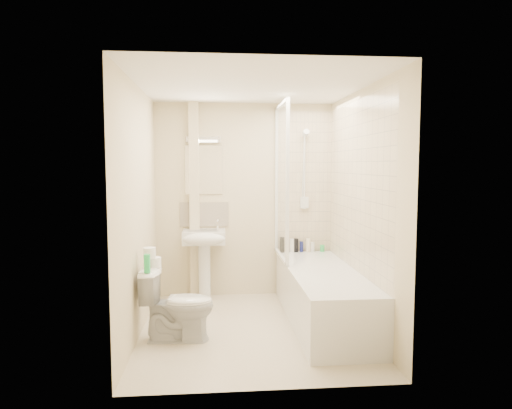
{
  "coord_description": "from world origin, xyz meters",
  "views": [
    {
      "loc": [
        -0.35,
        -4.43,
        1.64
      ],
      "look_at": [
        0.05,
        0.2,
        1.24
      ],
      "focal_mm": 32.0,
      "sensor_mm": 36.0,
      "label": 1
    }
  ],
  "objects": [
    {
      "name": "bathtub",
      "position": [
        0.75,
        0.16,
        0.29
      ],
      "size": [
        0.7,
        2.1,
        0.55
      ],
      "color": "white",
      "rests_on": "ground"
    },
    {
      "name": "ceiling",
      "position": [
        0.0,
        0.0,
        2.4
      ],
      "size": [
        2.2,
        2.5,
        0.02
      ],
      "primitive_type": "cube",
      "color": "white",
      "rests_on": "wall_back"
    },
    {
      "name": "tile_right",
      "position": [
        1.09,
        0.16,
        1.42
      ],
      "size": [
        0.01,
        2.1,
        1.75
      ],
      "primitive_type": "cube",
      "color": "beige",
      "rests_on": "wall_right"
    },
    {
      "name": "bottle_cream",
      "position": [
        0.79,
        1.16,
        0.63
      ],
      "size": [
        0.06,
        0.06,
        0.17
      ],
      "primitive_type": "cylinder",
      "color": "#F7E8BF",
      "rests_on": "bathtub"
    },
    {
      "name": "bottle_black_b",
      "position": [
        0.64,
        1.16,
        0.64
      ],
      "size": [
        0.06,
        0.06,
        0.17
      ],
      "primitive_type": "cylinder",
      "color": "black",
      "rests_on": "bathtub"
    },
    {
      "name": "bottle_white_a",
      "position": [
        0.59,
        1.16,
        0.63
      ],
      "size": [
        0.06,
        0.06,
        0.17
      ],
      "primitive_type": "cylinder",
      "color": "white",
      "rests_on": "bathtub"
    },
    {
      "name": "bottle_white_b",
      "position": [
        0.85,
        1.16,
        0.61
      ],
      "size": [
        0.05,
        0.05,
        0.12
      ],
      "primitive_type": "cylinder",
      "color": "silver",
      "rests_on": "bathtub"
    },
    {
      "name": "pipe_boxing",
      "position": [
        -0.62,
        1.19,
        1.2
      ],
      "size": [
        0.12,
        0.12,
        2.4
      ],
      "primitive_type": "cube",
      "color": "beige",
      "rests_on": "ground"
    },
    {
      "name": "bottle_green",
      "position": [
        0.98,
        1.16,
        0.59
      ],
      "size": [
        0.06,
        0.06,
        0.08
      ],
      "primitive_type": "cylinder",
      "color": "#33C657",
      "rests_on": "bathtub"
    },
    {
      "name": "shower_screen",
      "position": [
        0.4,
        0.8,
        1.45
      ],
      "size": [
        0.04,
        0.92,
        1.8
      ],
      "color": "white",
      "rests_on": "bathtub"
    },
    {
      "name": "bottle_black_a",
      "position": [
        0.46,
        1.16,
        0.65
      ],
      "size": [
        0.06,
        0.06,
        0.19
      ],
      "primitive_type": "cylinder",
      "color": "black",
      "rests_on": "bathtub"
    },
    {
      "name": "bottle_blue",
      "position": [
        0.71,
        1.16,
        0.62
      ],
      "size": [
        0.04,
        0.04,
        0.13
      ],
      "primitive_type": "cylinder",
      "color": "navy",
      "rests_on": "bathtub"
    },
    {
      "name": "splashback",
      "position": [
        -0.5,
        1.24,
        1.03
      ],
      "size": [
        0.6,
        0.02,
        0.3
      ],
      "primitive_type": "cube",
      "color": "beige",
      "rests_on": "wall_back"
    },
    {
      "name": "wall_left",
      "position": [
        -1.1,
        0.0,
        1.2
      ],
      "size": [
        0.02,
        2.5,
        2.4
      ],
      "primitive_type": "cube",
      "color": "beige",
      "rests_on": "ground"
    },
    {
      "name": "toilet",
      "position": [
        -0.72,
        -0.21,
        0.34
      ],
      "size": [
        0.47,
        0.72,
        0.68
      ],
      "primitive_type": "imported",
      "rotation": [
        0.0,
        0.0,
        1.5
      ],
      "color": "white",
      "rests_on": "ground"
    },
    {
      "name": "wall_right",
      "position": [
        1.1,
        0.0,
        1.2
      ],
      "size": [
        0.02,
        2.5,
        2.4
      ],
      "primitive_type": "cube",
      "color": "beige",
      "rests_on": "ground"
    },
    {
      "name": "green_bottle",
      "position": [
        -0.98,
        -0.33,
        0.76
      ],
      "size": [
        0.06,
        0.06,
        0.17
      ],
      "primitive_type": "cylinder",
      "color": "#2ACA5F",
      "rests_on": "toilet"
    },
    {
      "name": "toilet_roll_lower",
      "position": [
        -0.94,
        -0.1,
        0.72
      ],
      "size": [
        0.12,
        0.12,
        0.09
      ],
      "primitive_type": "cylinder",
      "color": "white",
      "rests_on": "toilet"
    },
    {
      "name": "toilet_roll_upper",
      "position": [
        -0.98,
        -0.14,
        0.82
      ],
      "size": [
        0.12,
        0.12,
        0.1
      ],
      "primitive_type": "cylinder",
      "color": "white",
      "rests_on": "toilet_roll_lower"
    },
    {
      "name": "shower_fixture",
      "position": [
        0.75,
        1.19,
        1.55
      ],
      "size": [
        0.1,
        0.16,
        0.99
      ],
      "color": "white",
      "rests_on": "wall_back"
    },
    {
      "name": "tile_back",
      "position": [
        0.75,
        1.24,
        1.42
      ],
      "size": [
        0.7,
        0.01,
        1.75
      ],
      "primitive_type": "cube",
      "color": "beige",
      "rests_on": "wall_back"
    },
    {
      "name": "wall_back",
      "position": [
        0.0,
        1.25,
        1.2
      ],
      "size": [
        2.2,
        0.02,
        2.4
      ],
      "primitive_type": "cube",
      "color": "beige",
      "rests_on": "ground"
    },
    {
      "name": "floor",
      "position": [
        0.0,
        0.0,
        0.0
      ],
      "size": [
        2.5,
        2.5,
        0.0
      ],
      "primitive_type": "plane",
      "color": "beige",
      "rests_on": "ground"
    },
    {
      "name": "mirror",
      "position": [
        -0.5,
        1.24,
        1.58
      ],
      "size": [
        0.46,
        0.01,
        0.6
      ],
      "primitive_type": "cube",
      "color": "white",
      "rests_on": "wall_back"
    },
    {
      "name": "pedestal_sink",
      "position": [
        -0.5,
        1.01,
        0.68
      ],
      "size": [
        0.51,
        0.47,
        0.98
      ],
      "color": "white",
      "rests_on": "ground"
    },
    {
      "name": "strip_light",
      "position": [
        -0.5,
        1.22,
        1.95
      ],
      "size": [
        0.42,
        0.07,
        0.07
      ],
      "primitive_type": "cube",
      "color": "silver",
      "rests_on": "wall_back"
    }
  ]
}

